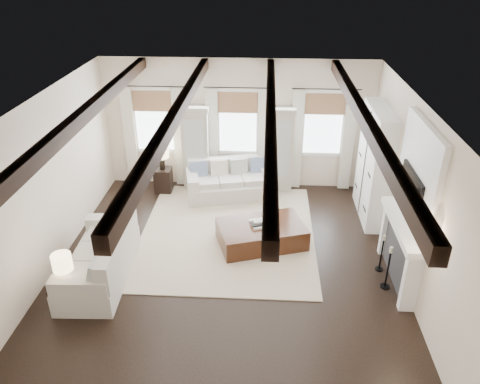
# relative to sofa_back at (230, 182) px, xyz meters

# --- Properties ---
(ground) EXTENTS (7.50, 7.50, 0.00)m
(ground) POSITION_rel_sofa_back_xyz_m (0.16, -3.11, -0.35)
(ground) COLOR black
(ground) RESTS_ON ground
(room_shell) EXTENTS (6.54, 7.54, 3.22)m
(room_shell) POSITION_rel_sofa_back_xyz_m (0.91, -2.22, 1.53)
(room_shell) COLOR white
(room_shell) RESTS_ON ground
(area_rug) EXTENTS (3.64, 4.21, 0.02)m
(area_rug) POSITION_rel_sofa_back_xyz_m (0.08, -1.74, -0.34)
(area_rug) COLOR beige
(area_rug) RESTS_ON ground
(sofa_back) EXTENTS (2.22, 1.36, 0.89)m
(sofa_back) POSITION_rel_sofa_back_xyz_m (0.00, 0.00, 0.00)
(sofa_back) COLOR beige
(sofa_back) RESTS_ON ground
(sofa_left) EXTENTS (1.10, 2.28, 0.96)m
(sofa_left) POSITION_rel_sofa_back_xyz_m (-2.06, -3.37, 0.04)
(sofa_left) COLOR beige
(sofa_left) RESTS_ON ground
(ottoman) EXTENTS (1.95, 1.53, 0.45)m
(ottoman) POSITION_rel_sofa_back_xyz_m (0.81, -2.10, -0.13)
(ottoman) COLOR black
(ottoman) RESTS_ON ground
(tray) EXTENTS (0.59, 0.51, 0.04)m
(tray) POSITION_rel_sofa_back_xyz_m (0.84, -2.07, 0.11)
(tray) COLOR white
(tray) RESTS_ON ottoman
(book_lower) EXTENTS (0.31, 0.27, 0.04)m
(book_lower) POSITION_rel_sofa_back_xyz_m (0.74, -2.14, 0.15)
(book_lower) COLOR #262628
(book_lower) RESTS_ON tray
(book_upper) EXTENTS (0.26, 0.23, 0.03)m
(book_upper) POSITION_rel_sofa_back_xyz_m (0.75, -2.10, 0.19)
(book_upper) COLOR beige
(book_upper) RESTS_ON book_lower
(side_table_front) EXTENTS (0.49, 0.49, 0.49)m
(side_table_front) POSITION_rel_sofa_back_xyz_m (-2.40, -4.19, -0.11)
(side_table_front) COLOR black
(side_table_front) RESTS_ON ground
(lamp_front) EXTENTS (0.32, 0.32, 0.56)m
(lamp_front) POSITION_rel_sofa_back_xyz_m (-2.40, -4.19, 0.52)
(lamp_front) COLOR black
(lamp_front) RESTS_ON side_table_front
(side_table_back) EXTENTS (0.41, 0.41, 0.61)m
(side_table_back) POSITION_rel_sofa_back_xyz_m (-1.66, 0.11, -0.05)
(side_table_back) COLOR black
(side_table_back) RESTS_ON ground
(lamp_back) EXTENTS (0.37, 0.37, 0.63)m
(lamp_back) POSITION_rel_sofa_back_xyz_m (-1.66, 0.11, 0.69)
(lamp_back) COLOR black
(lamp_back) RESTS_ON side_table_back
(candlestick_near) EXTENTS (0.17, 0.17, 0.86)m
(candlestick_near) POSITION_rel_sofa_back_xyz_m (3.06, -3.36, 0.00)
(candlestick_near) COLOR black
(candlestick_near) RESTS_ON ground
(candlestick_far) EXTENTS (0.15, 0.15, 0.76)m
(candlestick_far) POSITION_rel_sofa_back_xyz_m (3.06, -2.85, -0.04)
(candlestick_far) COLOR black
(candlestick_far) RESTS_ON ground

